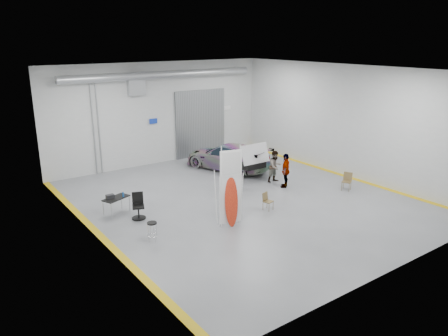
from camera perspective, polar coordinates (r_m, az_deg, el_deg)
ground at (r=20.61m, az=2.40°, el=-4.16°), size 16.00×16.00×0.00m
room_shell at (r=21.43m, az=-0.65°, el=7.97°), size 14.02×16.18×6.01m
sedan_car at (r=25.11m, az=0.46°, el=1.50°), size 3.62×5.55×1.49m
person_a at (r=21.57m, az=1.32°, el=-0.97°), size 0.63×0.47×1.58m
person_b at (r=23.03m, az=6.70°, el=0.22°), size 0.83×0.64×1.69m
person_c at (r=22.27m, az=8.05°, el=-0.31°), size 1.06×0.97×1.76m
surfboard_display at (r=17.39m, az=1.12°, el=-3.41°), size 0.93×0.42×3.35m
folding_chair_near at (r=19.42m, az=5.75°, el=-4.79°), size 0.46×0.48×0.79m
folding_chair_far at (r=22.58m, az=15.67°, el=-2.15°), size 0.55×0.69×0.90m
shop_stool at (r=16.65m, az=-9.35°, el=-8.23°), size 0.39×0.39×0.76m
work_table at (r=19.33m, az=-14.10°, el=-3.81°), size 1.29×0.97×0.95m
office_chair at (r=18.73m, az=-11.22°, el=-5.09°), size 0.63×0.67×1.10m
trunk_lid at (r=23.14m, az=3.86°, el=2.10°), size 1.74×1.06×0.04m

